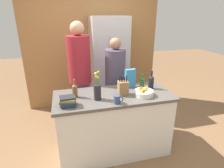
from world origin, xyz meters
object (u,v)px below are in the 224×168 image
object	(u,v)px
person_at_sink	(80,73)
cereal_box	(130,78)
knife_block	(123,88)
refrigerator	(109,65)
bottle_oil	(75,90)
person_in_blue	(115,80)
coffee_mug	(117,99)
fruit_bowl	(144,92)
bottle_vinegar	(151,82)
flower_vase	(97,91)
bottle_wine	(142,82)
book_stack	(68,101)

from	to	relation	value
person_at_sink	cereal_box	bearing A→B (deg)	-28.16
knife_block	cereal_box	bearing A→B (deg)	51.85
knife_block	refrigerator	bearing A→B (deg)	84.11
knife_block	bottle_oil	xyz separation A→B (m)	(-0.63, 0.08, 0.00)
knife_block	person_in_blue	bearing A→B (deg)	83.63
coffee_mug	fruit_bowl	bearing A→B (deg)	18.98
refrigerator	fruit_bowl	xyz separation A→B (m)	(0.12, -1.49, 0.00)
cereal_box	person_at_sink	xyz separation A→B (m)	(-0.69, 0.48, -0.01)
fruit_bowl	knife_block	size ratio (longest dim) A/B	0.95
cereal_box	bottle_oil	distance (m)	0.83
fruit_bowl	person_at_sink	distance (m)	1.11
knife_block	bottle_vinegar	world-z (taller)	knife_block
flower_vase	refrigerator	bearing A→B (deg)	71.03
person_at_sink	fruit_bowl	bearing A→B (deg)	-39.84
cereal_box	bottle_wine	size ratio (longest dim) A/B	1.32
coffee_mug	person_in_blue	distance (m)	0.92
coffee_mug	bottle_vinegar	world-z (taller)	bottle_vinegar
bottle_vinegar	bottle_wine	bearing A→B (deg)	137.73
knife_block	bottle_vinegar	xyz separation A→B (m)	(0.46, 0.11, 0.01)
person_in_blue	knife_block	bearing A→B (deg)	-113.93
cereal_box	bottle_vinegar	distance (m)	0.30
bottle_oil	person_at_sink	world-z (taller)	person_at_sink
flower_vase	cereal_box	size ratio (longest dim) A/B	1.37
refrigerator	cereal_box	size ratio (longest dim) A/B	6.86
cereal_box	person_in_blue	bearing A→B (deg)	104.78
flower_vase	cereal_box	bearing A→B (deg)	28.77
fruit_bowl	cereal_box	size ratio (longest dim) A/B	0.93
cereal_box	bottle_oil	size ratio (longest dim) A/B	1.11
bottle_vinegar	person_at_sink	bearing A→B (deg)	147.85
knife_block	cereal_box	xyz separation A→B (m)	(0.18, 0.23, 0.04)
book_stack	bottle_oil	xyz separation A→B (m)	(0.10, 0.24, 0.04)
refrigerator	bottle_wine	bearing A→B (deg)	-79.73
cereal_box	person_at_sink	bearing A→B (deg)	145.10
coffee_mug	bottle_wine	bearing A→B (deg)	40.41
coffee_mug	book_stack	size ratio (longest dim) A/B	0.60
bottle_oil	person_in_blue	xyz separation A→B (m)	(0.70, 0.57, -0.12)
flower_vase	person_in_blue	xyz separation A→B (m)	(0.43, 0.72, -0.14)
bottle_wine	person_in_blue	xyz separation A→B (m)	(-0.29, 0.46, -0.10)
flower_vase	bottle_wine	distance (m)	0.76
cereal_box	coffee_mug	size ratio (longest dim) A/B	2.28
knife_block	coffee_mug	bearing A→B (deg)	-122.41
refrigerator	bottle_vinegar	xyz separation A→B (m)	(0.32, -1.28, 0.06)
cereal_box	person_at_sink	distance (m)	0.84
knife_block	person_at_sink	bearing A→B (deg)	125.09
bottle_vinegar	person_in_blue	bearing A→B (deg)	125.21
fruit_bowl	book_stack	world-z (taller)	book_stack
person_at_sink	person_in_blue	distance (m)	0.60
bottle_vinegar	person_in_blue	distance (m)	0.68
cereal_box	bottle_oil	bearing A→B (deg)	-169.34
refrigerator	person_in_blue	xyz separation A→B (m)	(-0.07, -0.74, -0.06)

